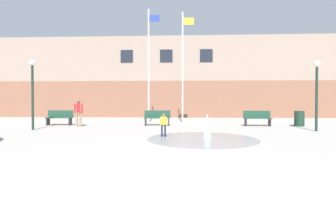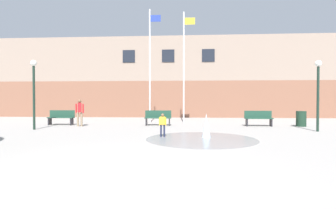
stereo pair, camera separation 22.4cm
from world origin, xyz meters
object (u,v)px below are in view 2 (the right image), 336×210
at_px(park_bench_far_left, 61,117).
at_px(adult_watching, 80,110).
at_px(flagpole_left, 150,63).
at_px(flagpole_right, 184,64).
at_px(park_bench_under_right_flagpole, 259,118).
at_px(trash_can, 301,119).
at_px(lamp_post_right_lane, 318,84).
at_px(park_bench_left_of_flagpoles, 158,118).
at_px(lamp_post_left_lane, 34,84).
at_px(child_running, 163,123).

height_order(park_bench_far_left, adult_watching, adult_watching).
xyz_separation_m(park_bench_far_left, flagpole_left, (5.29, 2.05, 3.63)).
bearing_deg(flagpole_right, park_bench_under_right_flagpole, -24.29).
bearing_deg(trash_can, lamp_post_right_lane, -96.14).
bearing_deg(trash_can, adult_watching, -176.33).
height_order(park_bench_left_of_flagpoles, adult_watching, adult_watching).
xyz_separation_m(flagpole_right, lamp_post_right_lane, (6.60, -4.45, -1.67)).
bearing_deg(lamp_post_right_lane, flagpole_right, 146.02).
distance_m(flagpole_right, lamp_post_right_lane, 8.13).
bearing_deg(flagpole_left, flagpole_right, 0.00).
xyz_separation_m(adult_watching, trash_can, (12.98, 0.83, -0.48)).
relative_size(lamp_post_left_lane, trash_can, 4.04).
xyz_separation_m(adult_watching, lamp_post_left_lane, (-1.70, -1.80, 1.46)).
bearing_deg(lamp_post_left_lane, lamp_post_right_lane, 0.64).
relative_size(adult_watching, flagpole_left, 0.21).
relative_size(park_bench_left_of_flagpoles, adult_watching, 1.01).
height_order(child_running, flagpole_right, flagpole_right).
xyz_separation_m(adult_watching, flagpole_left, (3.80, 2.81, 3.17)).
bearing_deg(lamp_post_left_lane, adult_watching, 46.66).
height_order(park_bench_under_right_flagpole, child_running, child_running).
height_order(park_bench_under_right_flagpole, flagpole_right, flagpole_right).
xyz_separation_m(park_bench_far_left, child_running, (6.74, -4.81, 0.10)).
relative_size(lamp_post_left_lane, lamp_post_right_lane, 1.04).
distance_m(flagpole_right, lamp_post_left_lane, 9.22).
relative_size(flagpole_left, trash_can, 8.59).
bearing_deg(lamp_post_left_lane, trash_can, 10.17).
xyz_separation_m(flagpole_right, lamp_post_left_lane, (-7.82, -4.61, -1.59)).
xyz_separation_m(park_bench_far_left, lamp_post_left_lane, (-0.21, -2.55, 1.92)).
bearing_deg(flagpole_right, trash_can, -16.04).
bearing_deg(lamp_post_right_lane, park_bench_left_of_flagpoles, 163.15).
bearing_deg(trash_can, flagpole_left, 167.87).
distance_m(park_bench_under_right_flagpole, lamp_post_right_lane, 3.77).
bearing_deg(lamp_post_left_lane, child_running, -17.94).
bearing_deg(flagpole_left, park_bench_left_of_flagpoles, -69.51).
height_order(park_bench_left_of_flagpoles, trash_can, park_bench_left_of_flagpoles).
bearing_deg(park_bench_left_of_flagpoles, adult_watching, -169.56).
xyz_separation_m(adult_watching, flagpole_right, (6.12, 2.81, 3.06)).
xyz_separation_m(child_running, lamp_post_left_lane, (-6.95, 2.25, 1.82)).
distance_m(child_running, flagpole_right, 7.71).
xyz_separation_m(child_running, lamp_post_right_lane, (7.47, 2.41, 1.74)).
height_order(park_bench_far_left, child_running, child_running).
height_order(flagpole_right, trash_can, flagpole_right).
distance_m(park_bench_left_of_flagpoles, lamp_post_right_lane, 8.74).
relative_size(park_bench_far_left, lamp_post_right_lane, 0.46).
bearing_deg(trash_can, park_bench_left_of_flagpoles, 179.97).
bearing_deg(trash_can, park_bench_far_left, -179.69).
relative_size(park_bench_under_right_flagpole, adult_watching, 1.01).
height_order(adult_watching, flagpole_right, flagpole_right).
bearing_deg(park_bench_under_right_flagpole, trash_can, 0.37).
bearing_deg(lamp_post_left_lane, park_bench_far_left, 85.27).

